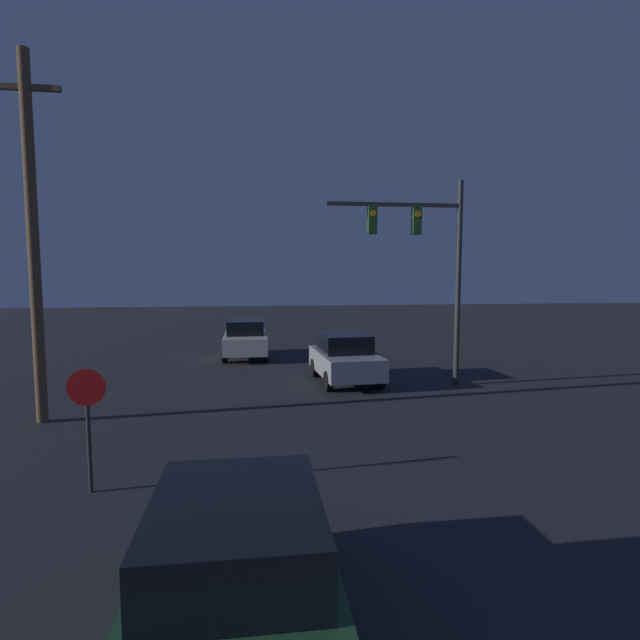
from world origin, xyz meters
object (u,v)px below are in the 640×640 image
at_px(utility_pole, 33,235).
at_px(car_mid, 345,358).
at_px(car_far, 245,339).
at_px(stop_sign, 87,408).
at_px(car_near, 238,572).
at_px(traffic_signal_mast, 428,252).

bearing_deg(utility_pole, car_mid, 22.78).
xyz_separation_m(car_far, utility_pole, (-5.07, -9.25, 3.92)).
bearing_deg(stop_sign, car_mid, 53.51).
height_order(car_near, traffic_signal_mast, traffic_signal_mast).
bearing_deg(utility_pole, stop_sign, -60.48).
relative_size(car_far, stop_sign, 1.73).
relative_size(car_near, car_far, 1.00).
bearing_deg(car_near, car_far, 90.80).
height_order(car_far, stop_sign, stop_sign).
distance_m(car_far, stop_sign, 14.04).
height_order(car_near, car_far, same).
bearing_deg(utility_pole, traffic_signal_mast, 13.18).
distance_m(car_mid, utility_pole, 10.14).
bearing_deg(car_mid, car_far, -61.66).
bearing_deg(car_far, car_mid, 121.87).
relative_size(car_near, stop_sign, 1.73).
bearing_deg(traffic_signal_mast, car_mid, 159.12).
distance_m(traffic_signal_mast, stop_sign, 11.64).
xyz_separation_m(traffic_signal_mast, utility_pole, (-11.23, -2.63, 0.25)).
xyz_separation_m(car_mid, traffic_signal_mast, (2.60, -0.99, 3.67)).
height_order(car_far, traffic_signal_mast, traffic_signal_mast).
distance_m(car_near, stop_sign, 4.96).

